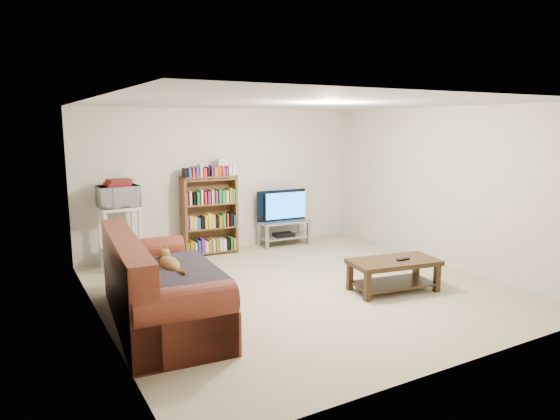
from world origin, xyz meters
TOP-DOWN VIEW (x-y plane):
  - floor at (0.00, 0.00)m, footprint 5.00×5.00m
  - ceiling at (0.00, 0.00)m, footprint 5.00×5.00m
  - wall_back at (0.00, 2.50)m, footprint 5.00×0.00m
  - wall_front at (0.00, -2.50)m, footprint 5.00×0.00m
  - wall_left at (-2.50, 0.00)m, footprint 0.00×5.00m
  - wall_right at (2.50, 0.00)m, footprint 0.00×5.00m
  - sofa at (-2.01, -0.21)m, footprint 1.18×2.37m
  - blanket at (-1.83, -0.38)m, footprint 0.89×1.15m
  - cat at (-1.81, -0.17)m, footprint 0.30×0.64m
  - coffee_table at (0.99, -0.67)m, footprint 1.22×0.75m
  - remote at (1.08, -0.73)m, footprint 0.19×0.05m
  - tv_stand at (0.99, 2.18)m, footprint 0.90×0.44m
  - television at (0.99, 2.18)m, footprint 0.95×0.17m
  - dvd_player at (0.99, 2.18)m, footprint 0.36×0.26m
  - bookshelf at (-0.38, 2.26)m, footprint 0.92×0.33m
  - shelf_clutter at (-0.29, 2.27)m, footprint 0.67×0.22m
  - microwave_stand at (-1.85, 2.15)m, footprint 0.61×0.47m
  - microwave at (-1.85, 2.15)m, footprint 0.60×0.43m
  - game_boxes at (-1.85, 2.15)m, footprint 0.36×0.32m

SIDE VIEW (x-z plane):
  - floor at x=0.00m, z-range 0.00..0.00m
  - dvd_player at x=0.99m, z-range 0.16..0.22m
  - coffee_table at x=0.99m, z-range 0.08..0.50m
  - tv_stand at x=0.99m, z-range 0.08..0.52m
  - sofa at x=-2.01m, z-range -0.15..0.83m
  - remote at x=1.08m, z-range 0.42..0.44m
  - blanket at x=-1.83m, z-range 0.47..0.66m
  - microwave_stand at x=-1.85m, z-range 0.13..1.06m
  - cat at x=-1.81m, z-range 0.53..0.72m
  - bookshelf at x=-0.38m, z-range 0.02..1.33m
  - television at x=0.99m, z-range 0.44..0.99m
  - microwave at x=-1.85m, z-range 0.93..1.25m
  - wall_back at x=0.00m, z-range -1.30..3.70m
  - wall_front at x=0.00m, z-range -1.30..3.70m
  - wall_left at x=-2.50m, z-range -1.30..3.70m
  - wall_right at x=2.50m, z-range -1.30..3.70m
  - game_boxes at x=-1.85m, z-range 1.25..1.30m
  - shelf_clutter at x=-0.29m, z-range 1.27..1.55m
  - ceiling at x=0.00m, z-range 2.40..2.40m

